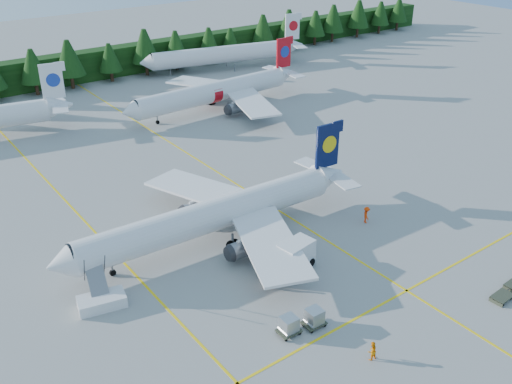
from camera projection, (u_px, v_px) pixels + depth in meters
ground at (319, 283)px, 56.28m from camera, size 320.00×320.00×0.00m
taxi_stripe_a at (103, 241)px, 63.16m from camera, size 0.25×120.00×0.01m
taxi_stripe_b at (249, 192)px, 73.75m from camera, size 0.25×120.00×0.01m
taxi_stripe_cross at (363, 314)px, 51.99m from camera, size 80.00×0.25×0.01m
treeline_hedge at (43, 73)px, 113.53m from camera, size 220.00×4.00×6.00m
airliner_navy at (205, 218)px, 61.46m from camera, size 35.61×29.28×10.35m
airliner_red at (211, 93)px, 101.00m from camera, size 36.27×29.80×10.54m
airliner_far_right at (218, 55)px, 125.04m from camera, size 37.05×10.84×10.90m
airstairs at (101, 297)px, 52.90m from camera, size 4.70×6.38×3.89m
service_truck at (289, 259)px, 57.53m from camera, size 6.17×3.00×2.86m
uld_pair at (302, 321)px, 49.67m from camera, size 4.45×2.10×1.50m
crew_a at (269, 281)px, 55.12m from camera, size 0.68×0.49×1.73m
crew_b at (372, 351)px, 46.56m from camera, size 0.89×0.72×1.75m
crew_c at (366, 215)px, 66.38m from camera, size 0.92×1.01×2.02m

